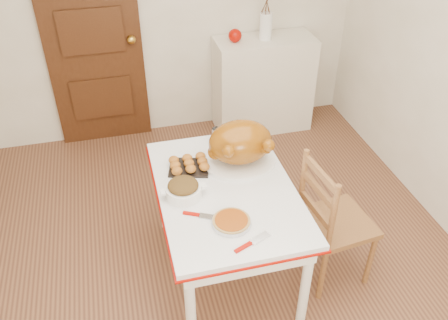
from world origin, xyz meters
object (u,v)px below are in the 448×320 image
object	(u,v)px
chair_oak	(338,220)
turkey_platter	(240,144)
pumpkin_pie	(231,221)
kitchen_table	(226,231)
sideboard	(263,85)

from	to	relation	value
chair_oak	turkey_platter	xyz separation A→B (m)	(-0.55, 0.41, 0.42)
turkey_platter	pumpkin_pie	bearing A→B (deg)	-116.58
kitchen_table	sideboard	bearing A→B (deg)	64.77
turkey_platter	kitchen_table	bearing A→B (deg)	-130.08
chair_oak	turkey_platter	distance (m)	0.80
sideboard	kitchen_table	distance (m)	1.97
kitchen_table	pumpkin_pie	size ratio (longest dim) A/B	5.58
turkey_platter	pumpkin_pie	distance (m)	0.59
sideboard	turkey_platter	world-z (taller)	turkey_platter
chair_oak	pumpkin_pie	world-z (taller)	chair_oak
sideboard	pumpkin_pie	size ratio (longest dim) A/B	4.21
turkey_platter	pumpkin_pie	world-z (taller)	turkey_platter
chair_oak	turkey_platter	size ratio (longest dim) A/B	1.98
kitchen_table	turkey_platter	world-z (taller)	turkey_platter
sideboard	chair_oak	size ratio (longest dim) A/B	0.98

